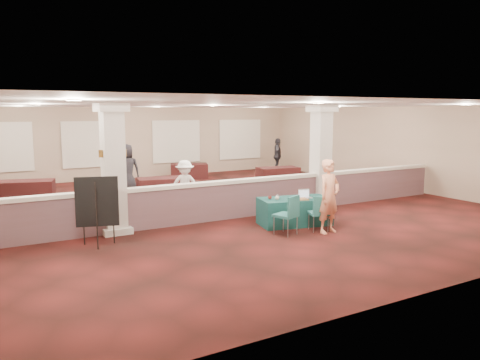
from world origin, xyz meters
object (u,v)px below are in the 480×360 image
attendee_b (185,185)px  conf_chair_side (289,212)px  conf_chair_main (320,210)px  near_table (294,211)px  far_table_front_center (164,188)px  far_table_back_center (189,171)px  attendee_d (127,170)px  easel_board (97,202)px  attendee_c (278,156)px  far_table_back_left (25,192)px  far_table_back_right (278,175)px  woman (329,196)px  far_table_front_right (275,189)px

attendee_b → conf_chair_side: bearing=-55.1°
conf_chair_main → near_table: bearing=116.5°
far_table_front_center → far_table_back_center: far_table_front_center is taller
far_table_front_center → attendee_d: bearing=129.4°
easel_board → attendee_c: bearing=56.2°
far_table_back_left → far_table_back_right: (9.65, -0.77, -0.02)m
conf_chair_main → far_table_back_left: size_ratio=0.51×
conf_chair_main → far_table_back_center: 10.47m
woman → conf_chair_main: bearing=111.9°
conf_chair_main → conf_chair_side: bearing=-166.4°
woman → attendee_b: (-1.99, 4.39, -0.16)m
conf_chair_side → near_table: bearing=25.9°
far_table_front_center → near_table: bearing=-72.7°
far_table_front_center → far_table_front_right: bearing=-31.9°
attendee_c → near_table: bearing=-178.8°
easel_board → attendee_d: bearing=85.5°
far_table_back_right → attendee_c: 3.42m
far_table_front_right → far_table_back_left: 8.39m
conf_chair_main → far_table_front_center: conf_chair_main is taller
far_table_front_center → attendee_b: size_ratio=1.18×
easel_board → attendee_d: (2.43, 6.00, -0.07)m
attendee_d → conf_chair_main: bearing=115.2°
far_table_back_left → far_table_front_right: bearing=-26.0°
easel_board → attendee_b: 4.30m
easel_board → attendee_c: attendee_c is taller
far_table_back_center → attendee_b: (-2.86, -6.23, 0.43)m
conf_chair_main → conf_chair_side: size_ratio=0.93×
far_table_back_center → far_table_front_right: bearing=-85.4°
far_table_back_right → attendee_d: 6.37m
conf_chair_main → far_table_back_right: size_ratio=0.54×
conf_chair_main → woman: bearing=-37.8°
far_table_back_left → attendee_c: (11.54, 2.03, 0.50)m
far_table_front_center → far_table_front_right: size_ratio=1.03×
far_table_back_left → conf_chair_side: bearing=-56.5°
near_table → attendee_c: size_ratio=1.08×
woman → attendee_b: size_ratio=1.21×
conf_chair_main → far_table_back_right: bearing=83.0°
near_table → woman: woman is taller
conf_chair_main → attendee_d: (-2.73, 7.42, 0.39)m
attendee_b → conf_chair_main: bearing=-44.6°
far_table_front_right → conf_chair_main: bearing=-109.5°
attendee_b → attendee_d: bearing=126.3°
attendee_b → attendee_c: 9.33m
attendee_b → attendee_c: bearing=59.3°
far_table_back_left → attendee_c: size_ratio=1.05×
attendee_d → attendee_b: bearing=109.9°
conf_chair_side → attendee_c: bearing=36.2°
near_table → conf_chair_side: (-0.78, -0.82, 0.22)m
woman → far_table_front_center: size_ratio=1.02×
near_table → attendee_d: bearing=124.8°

